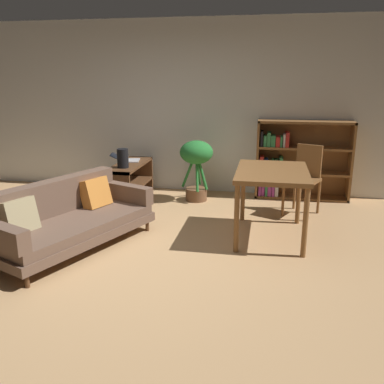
# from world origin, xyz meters

# --- Properties ---
(ground_plane) EXTENTS (8.16, 8.16, 0.00)m
(ground_plane) POSITION_xyz_m (0.00, 0.00, 0.00)
(ground_plane) COLOR tan
(back_wall_panel) EXTENTS (6.80, 0.10, 2.70)m
(back_wall_panel) POSITION_xyz_m (0.00, 2.70, 1.35)
(back_wall_panel) COLOR silver
(back_wall_panel) RESTS_ON ground_plane
(fabric_couch) EXTENTS (1.48, 2.03, 0.72)m
(fabric_couch) POSITION_xyz_m (-0.76, 0.07, 0.34)
(fabric_couch) COLOR #56351E
(fabric_couch) RESTS_ON ground_plane
(media_console) EXTENTS (0.38, 1.16, 0.58)m
(media_console) POSITION_xyz_m (-0.64, 1.84, 0.28)
(media_console) COLOR #56351E
(media_console) RESTS_ON ground_plane
(open_laptop) EXTENTS (0.48, 0.36, 0.11)m
(open_laptop) POSITION_xyz_m (-0.74, 2.03, 0.61)
(open_laptop) COLOR silver
(open_laptop) RESTS_ON media_console
(desk_speaker) EXTENTS (0.16, 0.16, 0.27)m
(desk_speaker) POSITION_xyz_m (-0.63, 1.56, 0.71)
(desk_speaker) COLOR black
(desk_speaker) RESTS_ON media_console
(potted_floor_plant) EXTENTS (0.50, 0.53, 0.92)m
(potted_floor_plant) POSITION_xyz_m (0.34, 2.07, 0.62)
(potted_floor_plant) COLOR brown
(potted_floor_plant) RESTS_ON ground_plane
(dining_table) EXTENTS (0.81, 1.15, 0.80)m
(dining_table) POSITION_xyz_m (1.45, 0.77, 0.71)
(dining_table) COLOR brown
(dining_table) RESTS_ON ground_plane
(dining_chair_near) EXTENTS (0.53, 0.56, 0.94)m
(dining_chair_near) POSITION_xyz_m (1.89, 1.72, 0.53)
(dining_chair_near) COLOR brown
(dining_chair_near) RESTS_ON ground_plane
(bookshelf) EXTENTS (1.41, 0.32, 1.20)m
(bookshelf) POSITION_xyz_m (1.82, 2.52, 0.59)
(bookshelf) COLOR brown
(bookshelf) RESTS_ON ground_plane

